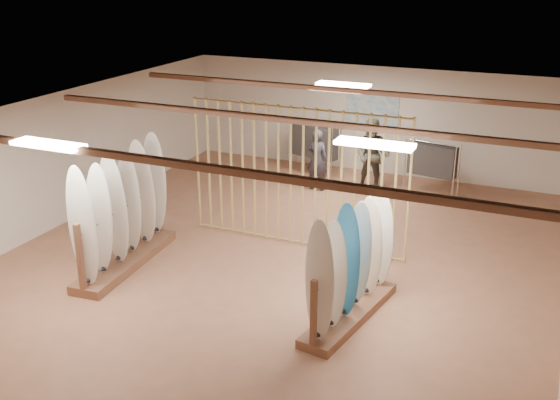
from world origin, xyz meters
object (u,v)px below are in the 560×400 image
at_px(clothing_rack_b, 432,160).
at_px(shopper_a, 317,156).
at_px(clothing_rack_a, 315,142).
at_px(rack_left, 123,227).
at_px(rack_right, 351,280).
at_px(shopper_b, 373,151).

height_order(clothing_rack_b, shopper_a, shopper_a).
relative_size(clothing_rack_a, shopper_a, 0.83).
xyz_separation_m(rack_left, clothing_rack_b, (4.39, 6.15, 0.10)).
bearing_deg(rack_right, shopper_a, 124.70).
xyz_separation_m(rack_right, clothing_rack_b, (-0.02, 6.33, 0.19)).
relative_size(clothing_rack_a, shopper_b, 0.70).
distance_m(rack_right, clothing_rack_b, 6.33).
height_order(rack_right, shopper_b, shopper_b).
bearing_deg(rack_right, shopper_b, 112.29).
height_order(rack_left, shopper_a, rack_left).
xyz_separation_m(rack_left, rack_right, (4.41, -0.18, -0.09)).
height_order(clothing_rack_a, clothing_rack_b, clothing_rack_a).
distance_m(rack_right, clothing_rack_a, 7.22).
bearing_deg(shopper_b, shopper_a, -160.08).
relative_size(shopper_a, shopper_b, 0.85).
relative_size(clothing_rack_b, shopper_a, 0.77).
height_order(rack_right, shopper_a, rack_right).
xyz_separation_m(shopper_a, shopper_b, (1.26, 0.42, 0.16)).
bearing_deg(shopper_b, rack_left, -116.11).
xyz_separation_m(clothing_rack_b, shopper_a, (-2.64, -0.76, 0.00)).
xyz_separation_m(rack_right, shopper_b, (-1.39, 5.99, 0.35)).
relative_size(rack_right, shopper_b, 1.22).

